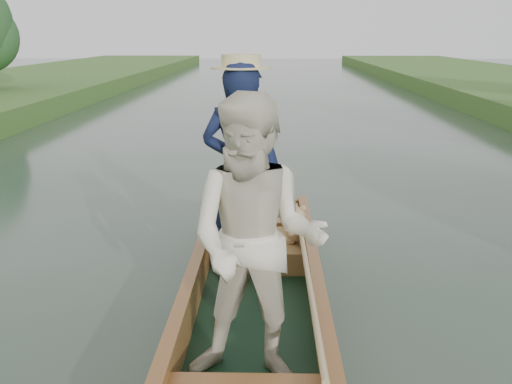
{
  "coord_description": "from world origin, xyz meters",
  "views": [
    {
      "loc": [
        0.14,
        -4.95,
        2.32
      ],
      "look_at": [
        0.0,
        0.6,
        0.95
      ],
      "focal_mm": 45.0,
      "sensor_mm": 36.0,
      "label": 1
    }
  ],
  "objects": [
    {
      "name": "trees_far",
      "position": [
        0.99,
        8.46,
        2.49
      ],
      "size": [
        22.72,
        15.81,
        4.42
      ],
      "color": "#47331E",
      "rests_on": "ground"
    },
    {
      "name": "punt",
      "position": [
        -0.01,
        -0.21,
        0.77
      ],
      "size": [
        1.12,
        5.0,
        2.13
      ],
      "color": "black",
      "rests_on": "ground"
    },
    {
      "name": "ground",
      "position": [
        0.0,
        0.0,
        0.0
      ],
      "size": [
        120.0,
        120.0,
        0.0
      ],
      "primitive_type": "plane",
      "color": "#283D30",
      "rests_on": "ground"
    }
  ]
}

